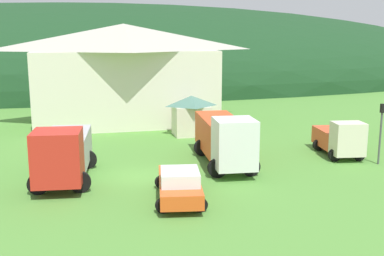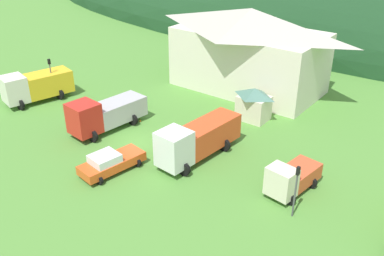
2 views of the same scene
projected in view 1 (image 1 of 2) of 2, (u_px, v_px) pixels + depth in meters
The scene contains 10 objects.
ground_plane at pixel (138, 177), 27.00m from camera, with size 200.00×200.00×0.00m, color #518C38.
forested_hill_backdrop at pixel (97, 80), 82.21m from camera, with size 152.55×60.00×26.02m, color #193D1E.
depot_building at pixel (125, 73), 42.52m from camera, with size 16.90×9.29×8.89m.
play_shed_cream at pixel (191, 115), 37.80m from camera, with size 3.05×2.40×3.19m.
crane_truck_red at pixel (64, 152), 25.95m from camera, with size 3.65×7.59×3.28m.
heavy_rig_white at pixel (224, 137), 29.19m from camera, with size 3.45×8.30×3.35m.
light_truck_cream at pixel (340, 139), 31.36m from camera, with size 2.80×4.86×2.51m.
service_pickup_orange at pixel (179, 184), 23.08m from camera, with size 2.92×5.37×1.66m.
traffic_light_east at pixel (381, 127), 29.19m from camera, with size 0.20×0.32×3.82m.
traffic_cone_near_pickup at pixel (89, 164), 29.60m from camera, with size 0.36×0.36×0.53m, color orange.
Camera 1 is at (-2.97, -25.94, 8.06)m, focal length 44.24 mm.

